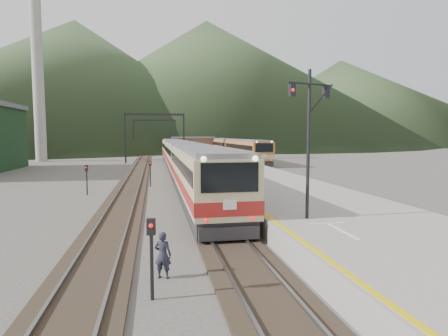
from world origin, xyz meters
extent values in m
cube|color=black|center=(0.00, 40.00, 0.06)|extent=(2.60, 200.00, 0.12)
cube|color=slate|center=(-0.72, 40.00, 0.16)|extent=(0.10, 200.00, 0.14)
cube|color=slate|center=(0.72, 40.00, 0.16)|extent=(0.10, 200.00, 0.14)
cube|color=black|center=(-5.00, 40.00, 0.06)|extent=(2.60, 200.00, 0.12)
cube|color=slate|center=(-5.72, 40.00, 0.16)|extent=(0.10, 200.00, 0.14)
cube|color=slate|center=(-4.28, 40.00, 0.16)|extent=(0.10, 200.00, 0.14)
cube|color=black|center=(11.50, 40.00, 0.06)|extent=(2.60, 200.00, 0.12)
cube|color=slate|center=(10.78, 40.00, 0.16)|extent=(0.10, 200.00, 0.14)
cube|color=slate|center=(12.22, 40.00, 0.16)|extent=(0.10, 200.00, 0.14)
cube|color=gray|center=(5.60, 38.00, 0.50)|extent=(8.00, 100.00, 1.00)
cube|color=black|center=(-7.50, 55.00, 4.00)|extent=(0.25, 0.25, 8.00)
cube|color=black|center=(1.80, 55.00, 4.00)|extent=(0.25, 0.25, 8.00)
cube|color=black|center=(-2.85, 55.00, 7.80)|extent=(9.30, 0.22, 0.35)
cube|color=black|center=(-7.50, 80.00, 4.00)|extent=(0.25, 0.25, 8.00)
cube|color=black|center=(1.80, 80.00, 4.00)|extent=(0.25, 0.25, 8.00)
cube|color=black|center=(-2.85, 80.00, 7.80)|extent=(9.30, 0.22, 0.35)
cylinder|color=#9E998E|center=(-22.00, 62.00, 15.00)|extent=(1.80, 1.80, 30.00)
cube|color=#50372B|center=(5.60, 78.00, 2.40)|extent=(9.00, 4.00, 2.80)
cube|color=slate|center=(5.60, 78.00, 3.95)|extent=(9.40, 4.40, 0.30)
cone|color=#314725|center=(-40.00, 190.00, 30.00)|extent=(180.00, 180.00, 60.00)
cone|color=#314725|center=(30.00, 230.00, 37.50)|extent=(220.00, 220.00, 75.00)
cone|color=#314725|center=(110.00, 210.00, 25.00)|extent=(160.00, 160.00, 50.00)
cube|color=tan|center=(0.00, 17.71, 1.98)|extent=(2.86, 19.26, 3.50)
cube|color=tan|center=(0.00, 37.47, 1.98)|extent=(2.86, 19.26, 3.50)
cube|color=tan|center=(0.00, 57.24, 1.98)|extent=(2.86, 19.26, 3.50)
cube|color=#B36C31|center=(11.50, 51.82, 2.06)|extent=(3.00, 20.20, 3.67)
cube|color=#B36C31|center=(11.50, 72.53, 2.06)|extent=(3.00, 20.20, 3.67)
cylinder|color=black|center=(3.38, 8.24, 4.11)|extent=(0.14, 0.14, 6.21)
cube|color=black|center=(3.38, 8.24, 6.61)|extent=(2.12, 0.72, 0.07)
cube|color=black|center=(2.52, 7.98, 6.31)|extent=(0.29, 0.25, 0.50)
cube|color=black|center=(4.24, 8.51, 6.31)|extent=(0.29, 0.25, 0.50)
cylinder|color=black|center=(-3.07, 3.65, 1.00)|extent=(0.10, 0.10, 2.00)
cube|color=black|center=(-3.07, 3.65, 2.05)|extent=(0.25, 0.21, 0.45)
cylinder|color=black|center=(-3.33, 26.61, 1.00)|extent=(0.10, 0.10, 2.00)
cube|color=black|center=(-3.33, 26.61, 2.05)|extent=(0.25, 0.21, 0.45)
cylinder|color=black|center=(-7.99, 22.85, 1.00)|extent=(0.10, 0.10, 2.00)
cube|color=black|center=(-7.99, 22.85, 2.05)|extent=(0.26, 0.22, 0.45)
imported|color=#232331|center=(-2.74, 5.18, 0.75)|extent=(0.63, 0.52, 1.50)
camera|label=1|loc=(-2.94, -6.48, 4.53)|focal=30.00mm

